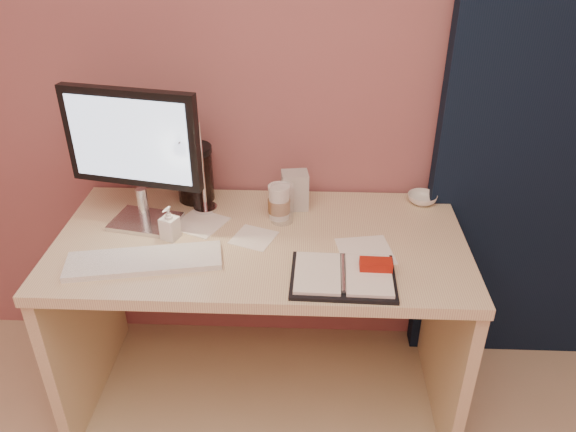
{
  "coord_description": "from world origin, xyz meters",
  "views": [
    {
      "loc": [
        0.16,
        -0.23,
        1.77
      ],
      "look_at": [
        0.1,
        1.33,
        0.85
      ],
      "focal_mm": 35.0,
      "sensor_mm": 36.0,
      "label": 1
    }
  ],
  "objects_px": {
    "coffee_cup": "(279,203)",
    "bowl": "(422,199)",
    "clear_cup": "(282,204)",
    "planner": "(346,275)",
    "keyboard": "(144,261)",
    "lotion_bottle": "(169,223)",
    "dark_jar": "(195,176)",
    "desk": "(264,278)",
    "product_box": "(295,190)",
    "monitor": "(134,147)",
    "desk_lamp": "(200,163)"
  },
  "relations": [
    {
      "from": "coffee_cup",
      "to": "bowl",
      "type": "relative_size",
      "value": 1.16
    },
    {
      "from": "coffee_cup",
      "to": "clear_cup",
      "type": "relative_size",
      "value": 0.91
    },
    {
      "from": "planner",
      "to": "coffee_cup",
      "type": "bearing_deg",
      "value": 123.64
    },
    {
      "from": "keyboard",
      "to": "planner",
      "type": "bearing_deg",
      "value": -15.24
    },
    {
      "from": "lotion_bottle",
      "to": "dark_jar",
      "type": "relative_size",
      "value": 0.62
    },
    {
      "from": "bowl",
      "to": "coffee_cup",
      "type": "bearing_deg",
      "value": -166.09
    },
    {
      "from": "desk",
      "to": "coffee_cup",
      "type": "distance_m",
      "value": 0.3
    },
    {
      "from": "clear_cup",
      "to": "dark_jar",
      "type": "bearing_deg",
      "value": 155.2
    },
    {
      "from": "keyboard",
      "to": "coffee_cup",
      "type": "xyz_separation_m",
      "value": [
        0.41,
        0.31,
        0.05
      ]
    },
    {
      "from": "desk",
      "to": "dark_jar",
      "type": "distance_m",
      "value": 0.47
    },
    {
      "from": "desk",
      "to": "product_box",
      "type": "height_order",
      "value": "product_box"
    },
    {
      "from": "lotion_bottle",
      "to": "monitor",
      "type": "bearing_deg",
      "value": 141.33
    },
    {
      "from": "monitor",
      "to": "clear_cup",
      "type": "height_order",
      "value": "monitor"
    },
    {
      "from": "clear_cup",
      "to": "product_box",
      "type": "bearing_deg",
      "value": 67.42
    },
    {
      "from": "desk",
      "to": "product_box",
      "type": "bearing_deg",
      "value": 53.15
    },
    {
      "from": "monitor",
      "to": "coffee_cup",
      "type": "distance_m",
      "value": 0.53
    },
    {
      "from": "monitor",
      "to": "bowl",
      "type": "relative_size",
      "value": 4.48
    },
    {
      "from": "desk_lamp",
      "to": "desk",
      "type": "bearing_deg",
      "value": 4.15
    },
    {
      "from": "planner",
      "to": "product_box",
      "type": "bearing_deg",
      "value": 112.93
    },
    {
      "from": "monitor",
      "to": "clear_cup",
      "type": "xyz_separation_m",
      "value": [
        0.49,
        0.04,
        -0.23
      ]
    },
    {
      "from": "desk",
      "to": "lotion_bottle",
      "type": "relative_size",
      "value": 11.75
    },
    {
      "from": "desk",
      "to": "planner",
      "type": "height_order",
      "value": "planner"
    },
    {
      "from": "desk",
      "to": "product_box",
      "type": "relative_size",
      "value": 9.76
    },
    {
      "from": "coffee_cup",
      "to": "product_box",
      "type": "height_order",
      "value": "product_box"
    },
    {
      "from": "monitor",
      "to": "desk",
      "type": "bearing_deg",
      "value": 10.92
    },
    {
      "from": "bowl",
      "to": "dark_jar",
      "type": "height_order",
      "value": "dark_jar"
    },
    {
      "from": "desk",
      "to": "planner",
      "type": "distance_m",
      "value": 0.47
    },
    {
      "from": "desk",
      "to": "coffee_cup",
      "type": "bearing_deg",
      "value": 51.15
    },
    {
      "from": "coffee_cup",
      "to": "bowl",
      "type": "distance_m",
      "value": 0.55
    },
    {
      "from": "dark_jar",
      "to": "product_box",
      "type": "bearing_deg",
      "value": -8.19
    },
    {
      "from": "keyboard",
      "to": "lotion_bottle",
      "type": "relative_size",
      "value": 4.09
    },
    {
      "from": "monitor",
      "to": "clear_cup",
      "type": "relative_size",
      "value": 3.5
    },
    {
      "from": "coffee_cup",
      "to": "dark_jar",
      "type": "distance_m",
      "value": 0.35
    },
    {
      "from": "coffee_cup",
      "to": "bowl",
      "type": "bearing_deg",
      "value": 13.91
    },
    {
      "from": "clear_cup",
      "to": "lotion_bottle",
      "type": "xyz_separation_m",
      "value": [
        -0.37,
        -0.13,
        -0.01
      ]
    },
    {
      "from": "clear_cup",
      "to": "product_box",
      "type": "height_order",
      "value": "product_box"
    },
    {
      "from": "keyboard",
      "to": "product_box",
      "type": "distance_m",
      "value": 0.61
    },
    {
      "from": "desk",
      "to": "desk_lamp",
      "type": "relative_size",
      "value": 3.73
    },
    {
      "from": "desk_lamp",
      "to": "bowl",
      "type": "bearing_deg",
      "value": 22.38
    },
    {
      "from": "monitor",
      "to": "product_box",
      "type": "relative_size",
      "value": 3.46
    },
    {
      "from": "coffee_cup",
      "to": "lotion_bottle",
      "type": "distance_m",
      "value": 0.39
    },
    {
      "from": "dark_jar",
      "to": "product_box",
      "type": "relative_size",
      "value": 1.34
    },
    {
      "from": "bowl",
      "to": "dark_jar",
      "type": "relative_size",
      "value": 0.57
    },
    {
      "from": "planner",
      "to": "coffee_cup",
      "type": "relative_size",
      "value": 2.54
    },
    {
      "from": "product_box",
      "to": "coffee_cup",
      "type": "bearing_deg",
      "value": -132.7
    },
    {
      "from": "desk",
      "to": "monitor",
      "type": "distance_m",
      "value": 0.67
    },
    {
      "from": "coffee_cup",
      "to": "lotion_bottle",
      "type": "xyz_separation_m",
      "value": [
        -0.36,
        -0.15,
        -0.0
      ]
    },
    {
      "from": "dark_jar",
      "to": "bowl",
      "type": "bearing_deg",
      "value": 0.06
    },
    {
      "from": "product_box",
      "to": "desk_lamp",
      "type": "relative_size",
      "value": 0.38
    },
    {
      "from": "monitor",
      "to": "lotion_bottle",
      "type": "xyz_separation_m",
      "value": [
        0.11,
        -0.09,
        -0.24
      ]
    }
  ]
}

